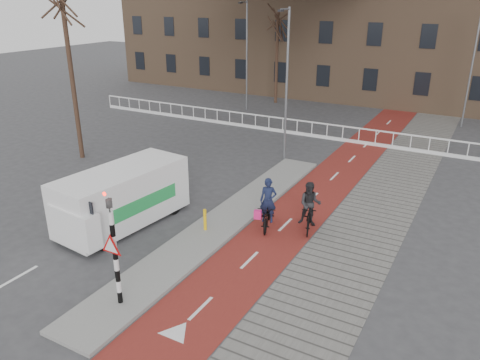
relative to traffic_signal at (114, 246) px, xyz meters
The scene contains 16 objects.
ground 2.90m from the traffic_signal, 73.47° to the left, with size 120.00×120.00×0.00m, color #38383A.
bike_lane 12.36m from the traffic_signal, 80.09° to the left, with size 2.50×60.00×0.01m, color maroon.
sidewalk 13.13m from the traffic_signal, 67.82° to the left, with size 3.00×60.00×0.01m, color slate.
curb_island 6.32m from the traffic_signal, 90.95° to the left, with size 1.80×16.00×0.12m, color gray.
traffic_signal is the anchor object (origin of this frame).
bollard 5.20m from the traffic_signal, 93.51° to the left, with size 0.12×0.12×0.83m, color yellow.
cyclist_near 6.83m from the traffic_signal, 76.49° to the left, with size 1.25×2.03×1.99m.
cyclist_far 7.77m from the traffic_signal, 66.61° to the left, with size 1.01×1.88×1.94m.
van 5.38m from the traffic_signal, 130.41° to the left, with size 2.67×5.46×2.26m.
railing 19.60m from the traffic_signal, 103.02° to the left, with size 28.00×0.10×0.99m.
townhouse_row 34.60m from the traffic_signal, 94.04° to the left, with size 46.00×10.00×15.90m.
tree_left 14.57m from the traffic_signal, 140.63° to the left, with size 0.24×0.24×9.49m, color black.
tree_mid 28.23m from the traffic_signal, 105.80° to the left, with size 0.24×0.24×7.17m, color black.
streetlight_near 14.18m from the traffic_signal, 94.37° to the left, with size 0.12×0.12×7.85m, color slate.
streetlight_left 25.28m from the traffic_signal, 109.92° to the left, with size 0.12×0.12×8.00m, color slate.
streetlight_right 27.21m from the traffic_signal, 75.78° to the left, with size 0.12×0.12×7.82m, color slate.
Camera 1 is at (7.87, -10.16, 8.39)m, focal length 35.00 mm.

